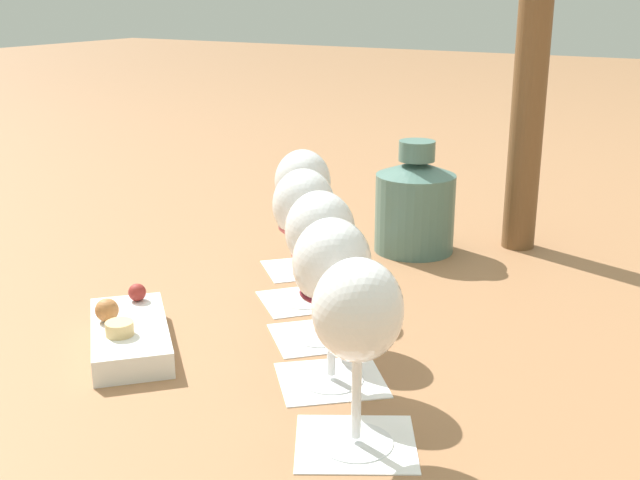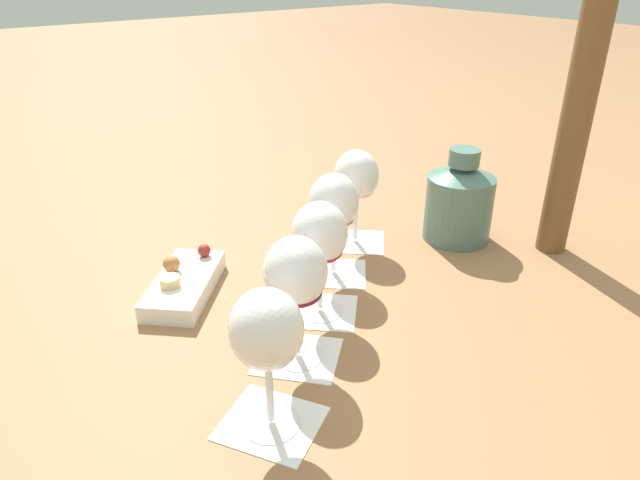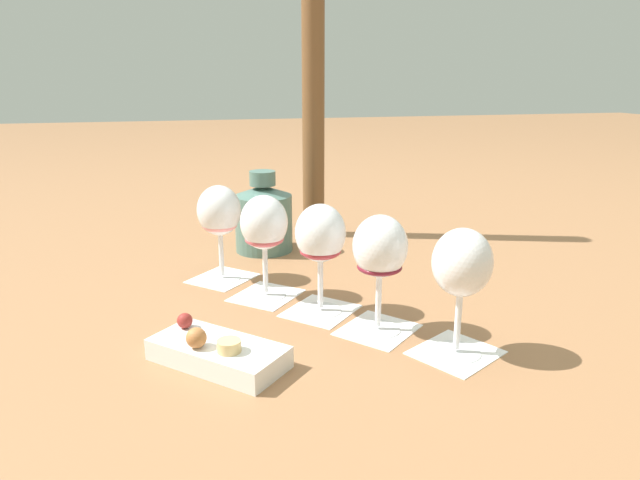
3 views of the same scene
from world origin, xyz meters
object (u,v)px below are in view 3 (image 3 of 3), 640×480
Objects in this scene: wine_glass_2 at (322,239)px; wine_glass_3 at (380,252)px; snack_dish at (217,352)px; wine_glass_0 at (219,215)px; ceramic_vase at (264,217)px; wine_glass_1 at (264,228)px; wine_glass_4 at (462,269)px; umbrella_pole at (313,75)px.

wine_glass_2 is 1.00× the size of wine_glass_3.
snack_dish is at bearing -52.96° from wine_glass_2.
wine_glass_3 is (0.08, 0.06, 0.00)m from wine_glass_2.
snack_dish is at bearing -5.70° from wine_glass_0.
wine_glass_3 reaches higher than ceramic_vase.
wine_glass_0 is 0.34m from wine_glass_3.
wine_glass_1 is 0.34m from wine_glass_4.
ceramic_vase is at bearing -161.25° from wine_glass_4.
snack_dish is (0.13, -0.17, -0.10)m from wine_glass_2.
umbrella_pole is at bearing 168.35° from wine_glass_2.
wine_glass_3 is 1.00× the size of wine_glass_4.
wine_glass_4 is at bearing 37.20° from wine_glass_0.
wine_glass_2 is (0.19, 0.14, 0.00)m from wine_glass_0.
wine_glass_2 is at bearing 127.04° from snack_dish.
wine_glass_2 is 0.10m from wine_glass_3.
wine_glass_2 is 0.22m from wine_glass_4.
wine_glass_0 is at bearing 174.30° from snack_dish.
wine_glass_3 is at bearing 100.79° from snack_dish.
wine_glass_1 is 0.22m from wine_glass_3.
snack_dish is (-0.05, -0.31, -0.10)m from wine_glass_4.
wine_glass_0 is 1.00× the size of wine_glass_4.
wine_glass_0 reaches higher than snack_dish.
wine_glass_3 is 1.01× the size of ceramic_vase.
snack_dish is at bearing -24.60° from umbrella_pole.
umbrella_pole is at bearing -175.71° from wine_glass_4.
snack_dish is (0.04, -0.23, -0.10)m from wine_glass_3.
wine_glass_0 is at bearing -147.94° from wine_glass_1.
ceramic_vase is 0.32m from umbrella_pole.
wine_glass_3 is at bearing -3.27° from umbrella_pole.
wine_glass_2 is at bearing 36.42° from wine_glass_0.
wine_glass_2 is at bearing 41.01° from wine_glass_1.
wine_glass_1 is at bearing 156.05° from snack_dish.
snack_dish is at bearing -98.80° from wine_glass_4.
wine_glass_1 is at bearing 32.06° from wine_glass_0.
wine_glass_3 is at bearing 36.27° from wine_glass_0.
wine_glass_1 reaches higher than snack_dish.
wine_glass_1 is at bearing -8.00° from ceramic_vase.
wine_glass_2 is at bearing -141.98° from wine_glass_4.
wine_glass_1 is 1.00× the size of wine_glass_3.
wine_glass_0 and wine_glass_3 have the same top height.
wine_glass_3 is 0.44m from ceramic_vase.
snack_dish is 0.71m from umbrella_pole.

